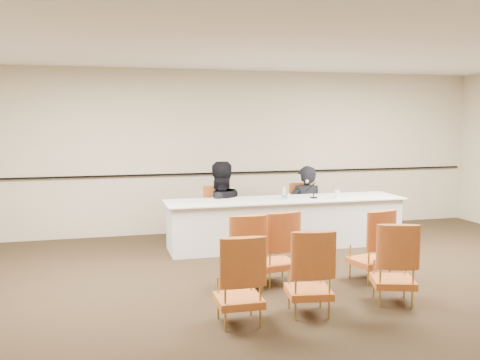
% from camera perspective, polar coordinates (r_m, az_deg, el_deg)
% --- Properties ---
extents(floor, '(10.00, 10.00, 0.00)m').
position_cam_1_polar(floor, '(6.54, 7.75, -12.29)').
color(floor, black).
rests_on(floor, ground).
extents(ceiling, '(10.00, 10.00, 0.00)m').
position_cam_1_polar(ceiling, '(6.26, 8.19, 14.69)').
color(ceiling, white).
rests_on(ceiling, ground).
extents(wall_back, '(10.00, 0.04, 3.00)m').
position_cam_1_polar(wall_back, '(10.02, -0.95, 3.08)').
color(wall_back, '#BFB596').
rests_on(wall_back, ground).
extents(wall_rail, '(9.80, 0.04, 0.03)m').
position_cam_1_polar(wall_rail, '(10.01, -0.89, 0.78)').
color(wall_rail, black).
rests_on(wall_rail, wall_back).
extents(panel_table, '(3.97, 0.92, 0.80)m').
position_cam_1_polar(panel_table, '(8.90, 4.87, -4.55)').
color(panel_table, silver).
rests_on(panel_table, ground).
extents(panelist_main, '(0.66, 0.46, 1.72)m').
position_cam_1_polar(panelist_main, '(9.63, 6.98, -3.58)').
color(panelist_main, black).
rests_on(panelist_main, ground).
extents(panelist_main_chair, '(0.50, 0.50, 0.95)m').
position_cam_1_polar(panelist_main_chair, '(9.62, 6.98, -3.26)').
color(panelist_main_chair, '#A43E1D').
rests_on(panelist_main_chair, ground).
extents(panelist_second, '(1.04, 0.88, 1.89)m').
position_cam_1_polar(panelist_second, '(9.17, -2.24, -3.90)').
color(panelist_second, black).
rests_on(panelist_second, ground).
extents(panelist_second_chair, '(0.50, 0.50, 0.95)m').
position_cam_1_polar(panelist_second_chair, '(9.16, -2.24, -3.72)').
color(panelist_second_chair, '#A43E1D').
rests_on(panelist_second_chair, ground).
extents(papers, '(0.32, 0.24, 0.00)m').
position_cam_1_polar(papers, '(8.90, 7.29, -1.97)').
color(papers, silver).
rests_on(papers, panel_table).
extents(microphone, '(0.18, 0.24, 0.30)m').
position_cam_1_polar(microphone, '(8.91, 7.88, -1.00)').
color(microphone, black).
rests_on(microphone, panel_table).
extents(water_bottle, '(0.07, 0.07, 0.21)m').
position_cam_1_polar(water_bottle, '(8.73, 4.72, -1.43)').
color(water_bottle, teal).
rests_on(water_bottle, panel_table).
extents(drinking_glass, '(0.08, 0.08, 0.10)m').
position_cam_1_polar(drinking_glass, '(8.79, 5.11, -1.73)').
color(drinking_glass, silver).
rests_on(drinking_glass, panel_table).
extents(coffee_cup, '(0.09, 0.09, 0.13)m').
position_cam_1_polar(coffee_cup, '(9.00, 10.30, -1.51)').
color(coffee_cup, silver).
rests_on(coffee_cup, panel_table).
extents(aud_chair_front_left, '(0.52, 0.52, 0.95)m').
position_cam_1_polar(aud_chair_front_left, '(6.71, 0.50, -7.51)').
color(aud_chair_front_left, '#A43E1D').
rests_on(aud_chair_front_left, ground).
extents(aud_chair_front_mid, '(0.56, 0.56, 0.95)m').
position_cam_1_polar(aud_chair_front_mid, '(6.92, 3.91, -7.10)').
color(aud_chair_front_mid, '#A43E1D').
rests_on(aud_chair_front_mid, ground).
extents(aud_chair_front_right, '(0.60, 0.60, 0.95)m').
position_cam_1_polar(aud_chair_front_right, '(7.22, 13.74, -6.71)').
color(aud_chair_front_right, '#A43E1D').
rests_on(aud_chair_front_right, ground).
extents(aud_chair_back_left, '(0.51, 0.51, 0.95)m').
position_cam_1_polar(aud_chair_back_left, '(5.57, -0.14, -10.48)').
color(aud_chair_back_left, '#A43E1D').
rests_on(aud_chair_back_left, ground).
extents(aud_chair_back_mid, '(0.57, 0.57, 0.95)m').
position_cam_1_polar(aud_chair_back_mid, '(5.88, 7.35, -9.62)').
color(aud_chair_back_mid, '#A43E1D').
rests_on(aud_chair_back_mid, ground).
extents(aud_chair_back_right, '(0.63, 0.63, 0.95)m').
position_cam_1_polar(aud_chair_back_right, '(6.42, 16.04, -8.42)').
color(aud_chair_back_right, '#A43E1D').
rests_on(aud_chair_back_right, ground).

